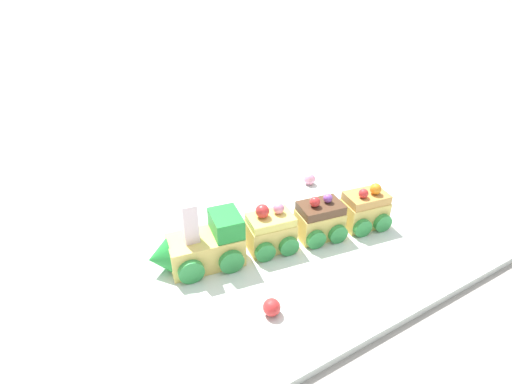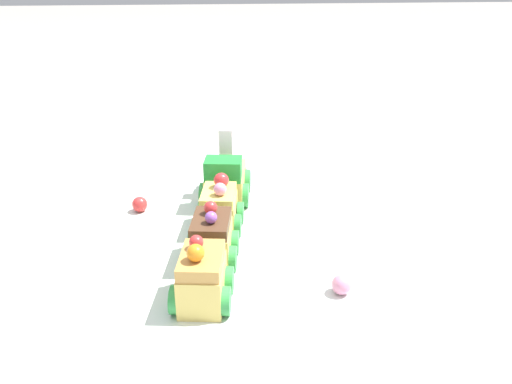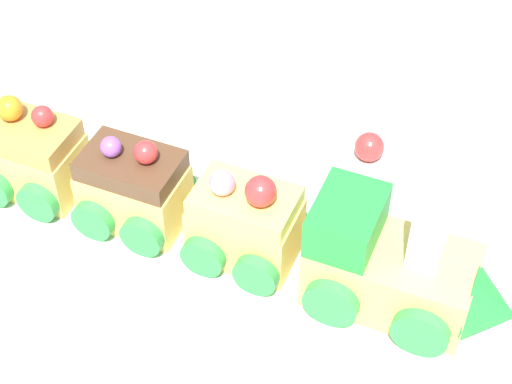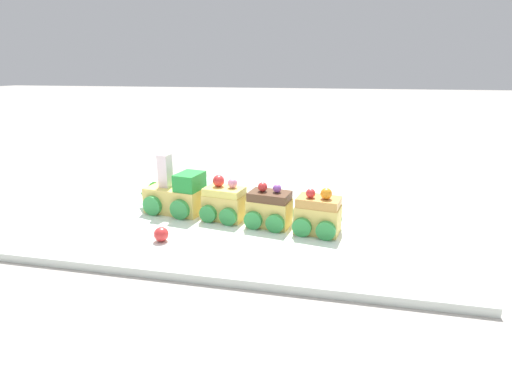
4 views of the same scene
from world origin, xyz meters
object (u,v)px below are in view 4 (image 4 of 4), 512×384
Objects in this scene: cake_car_caramel at (318,215)px; gumball_pink at (324,197)px; cake_train_locomotive at (172,195)px; gumball_red at (161,234)px; cake_car_chocolate at (270,209)px; cake_car_lemon at (225,203)px.

cake_car_caramel is 0.15m from gumball_pink.
gumball_red is at bearing 115.39° from cake_train_locomotive.
cake_car_caramel is at bearing 179.86° from cake_car_chocolate.
gumball_red is (0.15, 0.10, -0.02)m from cake_car_chocolate.
cake_car_chocolate reaches higher than gumball_pink.
gumball_pink is (-0.08, -0.14, -0.02)m from cake_car_chocolate.
cake_car_chocolate is at bearing -180.00° from cake_train_locomotive.
cake_train_locomotive reaches higher than cake_car_caramel.
cake_train_locomotive is 1.78× the size of cake_car_chocolate.
cake_train_locomotive is at bearing 21.49° from gumball_pink.
cake_train_locomotive is 0.29m from gumball_pink.
gumball_pink is at bearing -112.37° from cake_car_chocolate.
cake_car_chocolate is at bearing -0.14° from cake_car_caramel.
gumball_red is at bearing 29.70° from cake_car_caramel.
cake_car_lemon is 0.17m from cake_car_caramel.
gumball_pink is at bearing -134.66° from gumball_red.
gumball_red is (0.23, 0.24, 0.00)m from gumball_pink.
cake_car_chocolate is (-0.08, 0.01, -0.00)m from cake_car_lemon.
gumball_pink is (-0.00, -0.15, -0.02)m from cake_car_caramel.
cake_car_lemon is 1.00× the size of cake_car_chocolate.
gumball_pink is at bearing -82.06° from cake_car_caramel.
cake_car_lemon reaches higher than gumball_pink.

